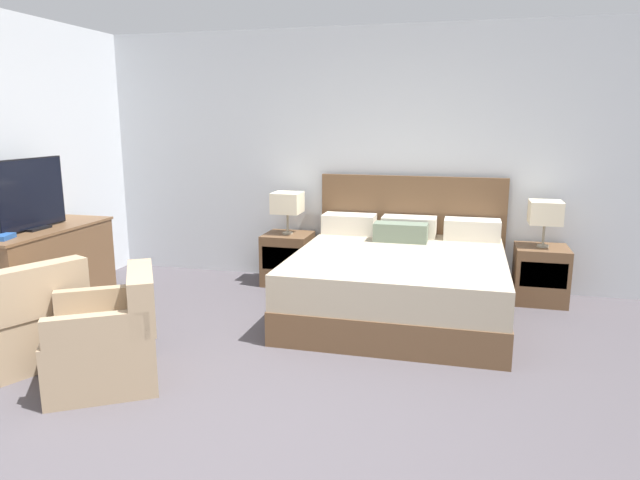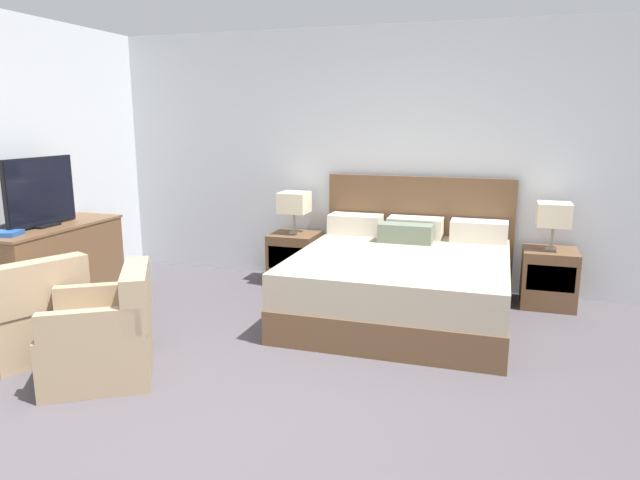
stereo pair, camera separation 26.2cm
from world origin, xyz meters
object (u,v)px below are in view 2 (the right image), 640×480
(dresser, at_px, (54,266))
(tv, at_px, (40,193))
(nightstand_right, at_px, (549,278))
(armchair_companion, at_px, (104,337))
(nightstand_left, at_px, (295,258))
(table_lamp_left, at_px, (294,203))
(book_red_cover, at_px, (4,233))
(armchair_by_window, at_px, (30,318))
(bed, at_px, (402,280))
(table_lamp_right, at_px, (554,215))

(dresser, xyz_separation_m, tv, (0.00, -0.08, 0.69))
(nightstand_right, distance_m, armchair_companion, 3.95)
(nightstand_left, bearing_deg, nightstand_right, 0.00)
(dresser, height_order, tv, tv)
(table_lamp_left, xyz_separation_m, book_red_cover, (-1.85, -1.99, -0.06))
(nightstand_right, distance_m, table_lamp_left, 2.63)
(nightstand_right, relative_size, armchair_by_window, 0.60)
(nightstand_left, bearing_deg, dresser, -141.39)
(nightstand_left, bearing_deg, tv, -139.90)
(bed, bearing_deg, dresser, -165.75)
(nightstand_right, xyz_separation_m, armchair_companion, (-3.00, -2.57, 0.01))
(nightstand_left, relative_size, table_lamp_left, 1.23)
(nightstand_left, xyz_separation_m, book_red_cover, (-1.85, -1.98, 0.54))
(nightstand_left, distance_m, tv, 2.54)
(bed, height_order, table_lamp_left, bed)
(book_red_cover, distance_m, armchair_by_window, 0.91)
(table_lamp_right, bearing_deg, tv, -160.58)
(nightstand_left, xyz_separation_m, dresser, (-1.84, -1.47, 0.14))
(table_lamp_right, xyz_separation_m, armchair_by_window, (-3.79, -2.41, -0.59))
(nightstand_left, height_order, table_lamp_right, table_lamp_right)
(table_lamp_left, bearing_deg, armchair_by_window, -117.07)
(table_lamp_right, bearing_deg, nightstand_left, -179.97)
(bed, distance_m, armchair_by_window, 3.05)
(table_lamp_right, distance_m, tv, 4.67)
(tv, bearing_deg, dresser, 91.89)
(armchair_companion, bearing_deg, table_lamp_left, 80.28)
(nightstand_left, xyz_separation_m, armchair_companion, (-0.44, -2.57, 0.01))
(dresser, distance_m, book_red_cover, 0.65)
(bed, distance_m, nightstand_left, 1.45)
(table_lamp_left, height_order, book_red_cover, table_lamp_left)
(table_lamp_left, bearing_deg, bed, -28.00)
(armchair_companion, bearing_deg, nightstand_left, 80.28)
(bed, relative_size, armchair_companion, 2.11)
(tv, relative_size, book_red_cover, 3.05)
(armchair_companion, bearing_deg, dresser, 142.03)
(nightstand_right, relative_size, tv, 0.69)
(bed, height_order, tv, tv)
(book_red_cover, relative_size, armchair_by_window, 0.28)
(nightstand_left, height_order, armchair_by_window, armchair_by_window)
(bed, distance_m, armchair_companion, 2.56)
(book_red_cover, xyz_separation_m, armchair_by_window, (0.62, -0.42, -0.53))
(nightstand_left, bearing_deg, book_red_cover, -132.93)
(nightstand_left, height_order, table_lamp_left, table_lamp_left)
(tv, bearing_deg, armchair_companion, -35.99)
(table_lamp_left, bearing_deg, tv, -139.87)
(book_red_cover, bearing_deg, dresser, 89.74)
(bed, height_order, armchair_by_window, bed)
(armchair_by_window, xyz_separation_m, armchair_companion, (0.79, -0.16, 0.00))
(table_lamp_right, height_order, tv, tv)
(nightstand_right, xyz_separation_m, armchair_by_window, (-3.79, -2.41, 0.01))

